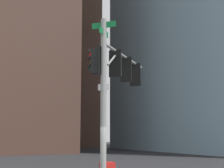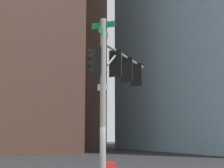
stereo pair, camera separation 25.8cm
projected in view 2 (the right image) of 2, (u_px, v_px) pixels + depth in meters
signal_pole_assembly at (116, 77)px, 14.50m from camera, size 3.94×4.31×6.77m
building_brick_nearside at (2, 0)px, 52.26m from camera, size 26.24×18.28×45.80m
building_brick_farside at (49, 51)px, 74.16m from camera, size 21.82×18.27×41.30m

